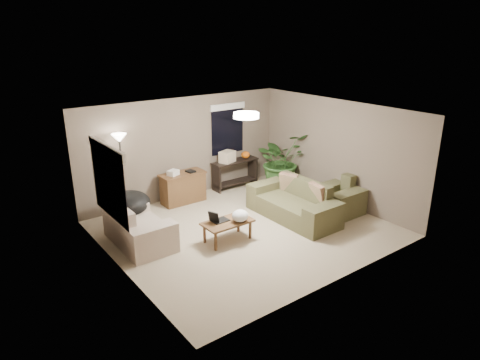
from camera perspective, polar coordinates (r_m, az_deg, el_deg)
room_shell at (r=8.71m, az=0.79°, el=0.89°), size 5.50×5.50×5.50m
main_sofa at (r=9.68m, az=7.24°, el=-3.36°), size 0.95×2.20×0.85m
throw_pillows at (r=9.72m, az=8.41°, el=-1.07°), size 0.36×1.39×0.47m
loveseat at (r=8.69m, az=-13.44°, el=-6.49°), size 0.90×1.60×0.85m
armchair at (r=10.12m, az=12.83°, el=-2.65°), size 0.95×1.00×0.85m
coffee_table at (r=8.56m, az=-1.68°, el=-5.90°), size 1.00×0.55×0.42m
laptop at (r=8.49m, az=-3.01°, el=-5.21°), size 0.40×0.24×0.24m
plastic_bag at (r=8.48m, az=0.00°, el=-4.80°), size 0.39×0.36×0.24m
desk at (r=10.52m, az=-7.60°, el=-1.01°), size 1.10×0.50×0.75m
desk_papers at (r=10.30m, az=-8.43°, el=1.01°), size 0.71×0.31×0.12m
console_table at (r=11.42m, az=-0.66°, el=1.12°), size 1.30×0.40×0.75m
pumpkin at (r=11.50m, az=0.74°, el=3.38°), size 0.26×0.26×0.19m
cardboard_box at (r=11.14m, az=-1.71°, el=3.12°), size 0.46×0.40×0.29m
papasan_chair at (r=9.38m, az=-14.56°, el=-3.49°), size 1.12×1.12×0.80m
floor_lamp at (r=9.63m, az=-15.70°, el=4.12°), size 0.32×0.32×1.91m
ceiling_fixture at (r=8.41m, az=0.83°, el=8.61°), size 0.50×0.50×0.10m
houseplant at (r=11.44m, az=5.48°, el=1.86°), size 1.36×1.51×1.17m
cat_scratching_post at (r=10.79m, az=8.80°, el=-1.47°), size 0.32×0.32×0.50m
window_left at (r=7.56m, az=-17.27°, el=1.35°), size 0.05×1.56×1.33m
window_back at (r=11.25m, az=-1.67°, el=7.96°), size 1.06×0.05×1.33m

